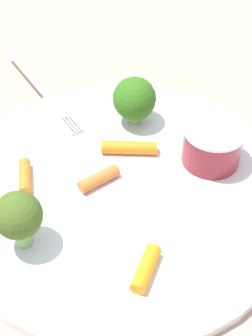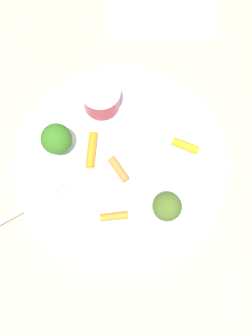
{
  "view_description": "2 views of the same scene",
  "coord_description": "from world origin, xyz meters",
  "views": [
    {
      "loc": [
        0.29,
        -0.06,
        0.34
      ],
      "look_at": [
        -0.01,
        0.01,
        0.02
      ],
      "focal_mm": 51.32,
      "sensor_mm": 36.0,
      "label": 1
    },
    {
      "loc": [
        -0.02,
        -0.19,
        0.51
      ],
      "look_at": [
        0.0,
        -0.02,
        0.02
      ],
      "focal_mm": 39.93,
      "sensor_mm": 36.0,
      "label": 2
    }
  ],
  "objects": [
    {
      "name": "carrot_stick_1",
      "position": [
        0.09,
        -0.0,
        0.02
      ],
      "size": [
        0.04,
        0.03,
        0.01
      ],
      "primitive_type": "cylinder",
      "rotation": [
        1.57,
        0.0,
        4.14
      ],
      "color": "orange",
      "rests_on": "plate"
    },
    {
      "name": "carrot_stick_0",
      "position": [
        -0.01,
        -0.02,
        0.02
      ],
      "size": [
        0.03,
        0.04,
        0.01
      ],
      "primitive_type": "cylinder",
      "rotation": [
        1.57,
        0.0,
        3.56
      ],
      "color": "orange",
      "rests_on": "plate"
    },
    {
      "name": "broccoli_floret_0",
      "position": [
        0.05,
        -0.09,
        0.05
      ],
      "size": [
        0.04,
        0.04,
        0.05
      ],
      "color": "#88B664",
      "rests_on": "plate"
    },
    {
      "name": "carrot_stick_2",
      "position": [
        -0.04,
        0.02,
        0.02
      ],
      "size": [
        0.03,
        0.05,
        0.01
      ],
      "primitive_type": "cylinder",
      "rotation": [
        1.57,
        0.0,
        6.04
      ],
      "color": "orange",
      "rests_on": "plate"
    },
    {
      "name": "ground_plane",
      "position": [
        0.0,
        0.0,
        0.0
      ],
      "size": [
        2.4,
        2.4,
        0.0
      ],
      "primitive_type": "plane",
      "color": "tan"
    },
    {
      "name": "carrot_stick_3",
      "position": [
        -0.02,
        -0.08,
        0.02
      ],
      "size": [
        0.04,
        0.01,
        0.01
      ],
      "primitive_type": "cylinder",
      "rotation": [
        1.57,
        0.0,
        1.52
      ],
      "color": "orange",
      "rests_on": "plate"
    },
    {
      "name": "plate",
      "position": [
        0.0,
        0.0,
        0.01
      ],
      "size": [
        0.31,
        0.31,
        0.01
      ],
      "primitive_type": "cylinder",
      "color": "white",
      "rests_on": "ground_plane"
    },
    {
      "name": "sauce_cup",
      "position": [
        -0.01,
        0.09,
        0.03
      ],
      "size": [
        0.06,
        0.06,
        0.04
      ],
      "color": "maroon",
      "rests_on": "plate"
    },
    {
      "name": "fork",
      "position": [
        -0.16,
        -0.06,
        0.01
      ],
      "size": [
        0.17,
        0.07,
        0.0
      ],
      "color": "#ACADB2",
      "rests_on": "plate"
    },
    {
      "name": "broccoli_floret_1",
      "position": [
        -0.08,
        0.03,
        0.04
      ],
      "size": [
        0.04,
        0.04,
        0.05
      ],
      "color": "#92B160",
      "rests_on": "plate"
    }
  ]
}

